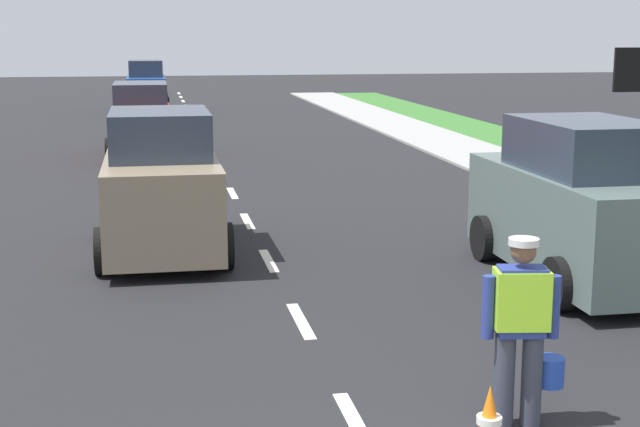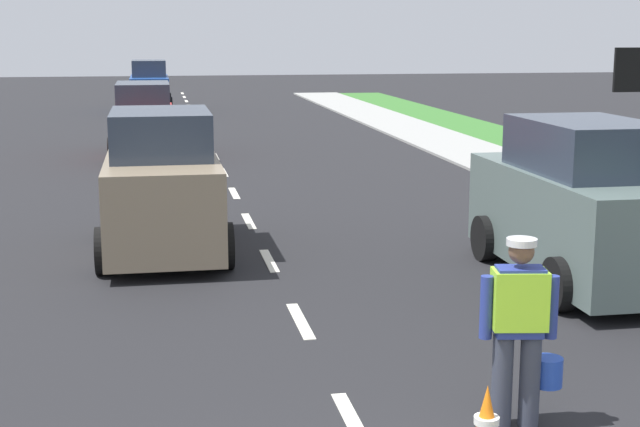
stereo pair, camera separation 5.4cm
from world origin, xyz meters
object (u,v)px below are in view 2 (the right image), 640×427
(road_worker, at_px, (521,323))
(traffic_cone_near, at_px, (486,426))
(car_oncoming_lead, at_px, (162,188))
(car_oncoming_third, at_px, (150,87))
(car_parked_curbside, at_px, (581,207))
(car_oncoming_second, at_px, (144,122))

(road_worker, height_order, traffic_cone_near, road_worker)
(car_oncoming_lead, distance_m, car_oncoming_third, 26.80)
(car_oncoming_third, bearing_deg, traffic_cone_near, -85.69)
(car_parked_curbside, distance_m, car_oncoming_lead, 6.21)
(car_parked_curbside, bearing_deg, car_oncoming_third, 101.12)
(car_parked_curbside, bearing_deg, car_oncoming_lead, 154.08)
(traffic_cone_near, bearing_deg, road_worker, 52.08)
(car_oncoming_third, bearing_deg, car_oncoming_lead, -89.54)
(car_parked_curbside, xyz_separation_m, car_oncoming_second, (-5.95, 14.35, -0.10))
(car_oncoming_lead, xyz_separation_m, car_oncoming_third, (-0.22, 26.80, -0.01))
(car_parked_curbside, xyz_separation_m, car_oncoming_third, (-5.80, 29.52, -0.03))
(traffic_cone_near, bearing_deg, car_parked_curbside, 57.89)
(car_parked_curbside, height_order, car_oncoming_third, car_parked_curbside)
(car_oncoming_lead, bearing_deg, car_oncoming_second, 91.78)
(traffic_cone_near, height_order, car_oncoming_lead, car_oncoming_lead)
(road_worker, height_order, car_oncoming_second, car_oncoming_second)
(road_worker, relative_size, traffic_cone_near, 2.48)
(car_oncoming_second, bearing_deg, car_oncoming_third, 89.46)
(traffic_cone_near, height_order, car_parked_curbside, car_parked_curbside)
(road_worker, bearing_deg, traffic_cone_near, -127.92)
(car_parked_curbside, relative_size, car_oncoming_third, 0.99)
(road_worker, distance_m, car_parked_curbside, 5.13)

